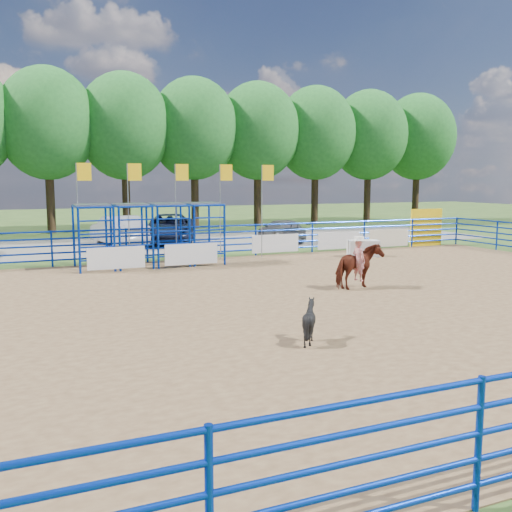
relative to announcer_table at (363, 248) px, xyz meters
The scene contains 12 objects.
ground 10.69m from the announcer_table, 133.94° to the right, with size 120.00×120.00×0.00m, color #436026.
arena_dirt 10.69m from the announcer_table, 133.94° to the right, with size 30.00×20.00×0.02m, color olive.
gravel_strip 11.91m from the announcer_table, 128.55° to the left, with size 40.00×10.00×0.01m, color gray.
announcer_table is the anchor object (origin of this frame).
horse_and_rider 7.99m from the announcer_table, 124.97° to the right, with size 1.86×1.20×2.37m.
calf 14.51m from the announcer_table, 128.38° to the right, with size 0.75×0.84×0.93m, color black.
car_b 13.20m from the announcer_table, 136.63° to the left, with size 1.72×4.93×1.62m, color gray.
car_c 11.47m from the announcer_table, 125.90° to the left, with size 2.67×5.80×1.61m, color black.
car_d 7.58m from the announcer_table, 94.09° to the left, with size 1.74×4.28×1.24m, color #535355.
perimeter_fence 10.69m from the announcer_table, 133.94° to the right, with size 30.10×20.10×1.50m.
chute_assembly 9.43m from the announcer_table, behind, with size 19.32×2.41×4.20m.
treeline 21.00m from the announcer_table, 112.05° to the left, with size 56.40×6.40×11.24m.
Camera 1 is at (-7.42, -14.32, 3.53)m, focal length 40.00 mm.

